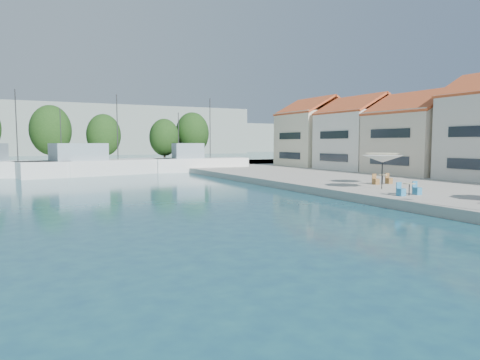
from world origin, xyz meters
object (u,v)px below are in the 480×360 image
umbrella_white (383,159)px  umbrella_cream (382,156)px  trawler_02 (0,168)px  trawler_04 (199,164)px  trawler_03 (99,166)px

umbrella_white → umbrella_cream: size_ratio=1.07×
trawler_02 → umbrella_cream: (27.49, -29.95, 1.74)m
umbrella_cream → trawler_04: bearing=98.0°
umbrella_white → umbrella_cream: umbrella_cream is taller
trawler_02 → trawler_04: (23.43, -1.11, 0.00)m
trawler_02 → umbrella_cream: trawler_02 is taller
trawler_04 → umbrella_cream: size_ratio=4.74×
trawler_04 → umbrella_cream: bearing=-78.7°
trawler_04 → umbrella_cream: (4.06, -28.84, 1.73)m
trawler_03 → umbrella_white: bearing=-77.2°
trawler_03 → umbrella_cream: trawler_03 is taller
trawler_02 → umbrella_white: 41.00m
trawler_02 → umbrella_cream: bearing=-28.1°
trawler_03 → umbrella_cream: size_ratio=7.42×
trawler_02 → umbrella_white: trawler_02 is taller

